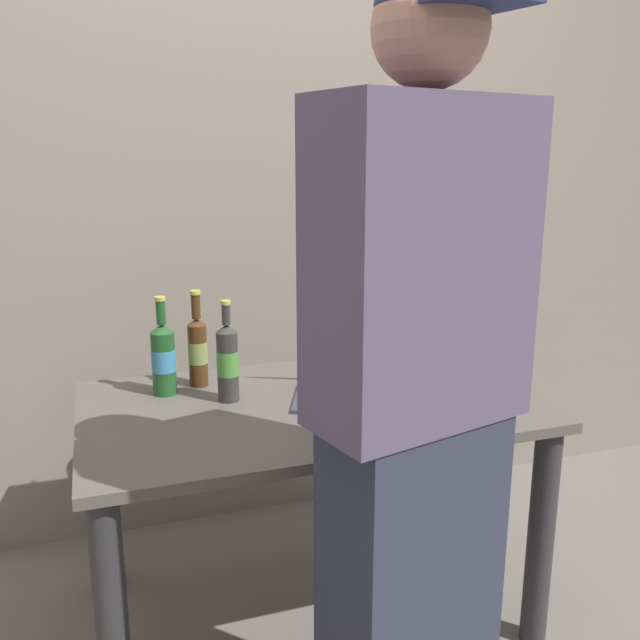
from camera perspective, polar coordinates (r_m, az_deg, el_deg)
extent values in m
plane|color=slate|center=(2.43, -0.84, -23.09)|extent=(8.00, 8.00, 0.00)
cube|color=#56514C|center=(2.07, -0.91, -7.20)|extent=(1.34, 0.81, 0.03)
cylinder|color=#2D2D30|center=(1.87, -16.99, -23.31)|extent=(0.08, 0.08, 0.70)
cylinder|color=#2D2D30|center=(2.22, 17.99, -16.92)|extent=(0.08, 0.08, 0.70)
cylinder|color=#2D2D30|center=(2.46, -17.57, -13.68)|extent=(0.08, 0.08, 0.70)
cylinder|color=#2D2D30|center=(2.73, 9.34, -10.27)|extent=(0.08, 0.08, 0.70)
cube|color=#383D4C|center=(2.07, 2.85, -6.63)|extent=(0.42, 0.35, 0.01)
cube|color=#232326|center=(2.05, 2.84, -6.61)|extent=(0.33, 0.24, 0.00)
cube|color=#383D4C|center=(2.18, 2.96, -2.29)|extent=(0.36, 0.20, 0.23)
cube|color=black|center=(2.17, 2.96, -2.32)|extent=(0.33, 0.18, 0.21)
cylinder|color=#1E5123|center=(2.15, -12.95, -3.55)|extent=(0.07, 0.07, 0.20)
cone|color=#1E5123|center=(2.12, -13.11, -0.67)|extent=(0.07, 0.07, 0.03)
cylinder|color=#1E5123|center=(2.11, -13.19, 0.62)|extent=(0.03, 0.03, 0.07)
cylinder|color=#BFB74C|center=(2.10, -13.25, 1.75)|extent=(0.03, 0.03, 0.01)
cylinder|color=teal|center=(2.15, -12.96, -3.30)|extent=(0.07, 0.07, 0.07)
cylinder|color=#333333|center=(2.06, -7.73, -3.88)|extent=(0.06, 0.06, 0.21)
cone|color=#333333|center=(2.03, -7.84, -0.70)|extent=(0.06, 0.06, 0.02)
cylinder|color=#333333|center=(2.02, -7.87, 0.45)|extent=(0.03, 0.03, 0.06)
cylinder|color=#BFB74C|center=(2.01, -7.91, 1.46)|extent=(0.03, 0.03, 0.01)
cylinder|color=#4C963A|center=(2.06, -7.74, -3.60)|extent=(0.07, 0.07, 0.07)
cylinder|color=#472B14|center=(2.21, -10.18, -2.94)|extent=(0.06, 0.06, 0.20)
cone|color=#472B14|center=(2.18, -10.30, -0.14)|extent=(0.06, 0.06, 0.02)
cylinder|color=#472B14|center=(2.17, -10.36, 1.12)|extent=(0.03, 0.03, 0.08)
cylinder|color=#BFB74C|center=(2.16, -10.41, 2.29)|extent=(0.03, 0.03, 0.01)
cylinder|color=olive|center=(2.20, -10.19, -2.69)|extent=(0.06, 0.06, 0.07)
cube|color=#2D3347|center=(1.68, 7.45, -22.83)|extent=(0.42, 0.30, 0.92)
cube|color=#594C6B|center=(1.36, 8.49, 4.52)|extent=(0.49, 0.32, 0.64)
sphere|color=tan|center=(1.36, 9.20, 22.96)|extent=(0.22, 0.22, 0.22)
sphere|color=navy|center=(1.37, 9.27, 24.55)|extent=(0.21, 0.21, 0.21)
cylinder|color=#19598C|center=(2.39, 7.10, -3.00)|extent=(0.08, 0.08, 0.08)
torus|color=#19598C|center=(2.40, 8.01, -2.80)|extent=(0.06, 0.01, 0.06)
cube|color=gray|center=(2.65, -5.89, 10.43)|extent=(6.00, 0.10, 2.60)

